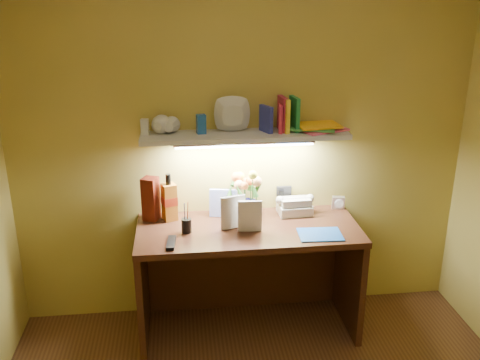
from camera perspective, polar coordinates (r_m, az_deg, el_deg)
name	(u,v)px	position (r m, az deg, el deg)	size (l,w,h in m)	color
desk	(248,280)	(3.55, 0.87, -10.57)	(1.40, 0.60, 0.75)	#341B0E
flower_bouquet	(245,193)	(3.48, 0.52, -1.39)	(0.20, 0.20, 0.32)	#0A0934
telephone	(295,204)	(3.56, 5.86, -2.61)	(0.22, 0.16, 0.13)	beige
desk_clock	(338,202)	(3.70, 10.44, -2.37)	(0.08, 0.04, 0.08)	silver
whisky_bottle	(169,197)	(3.45, -7.57, -1.83)	(0.08, 0.08, 0.31)	#B46519
whisky_box	(151,199)	(3.48, -9.50, -2.00)	(0.09, 0.09, 0.29)	#52150A
pen_cup	(186,221)	(3.29, -5.75, -4.36)	(0.06, 0.06, 0.15)	black
art_card	(223,203)	(3.50, -1.78, -2.47)	(0.18, 0.04, 0.18)	white
tv_remote	(171,243)	(3.18, -7.36, -6.66)	(0.05, 0.17, 0.02)	black
blue_folder	(320,234)	(3.31, 8.53, -5.76)	(0.26, 0.19, 0.01)	#1C56AD
desk_book_a	(221,214)	(3.29, -2.07, -3.66)	(0.16, 0.02, 0.22)	beige
desk_book_b	(238,216)	(3.28, -0.23, -3.90)	(0.15, 0.02, 0.20)	silver
wall_shelf	(246,130)	(3.34, 0.65, 5.40)	(1.32, 0.31, 0.25)	silver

